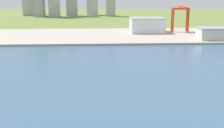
% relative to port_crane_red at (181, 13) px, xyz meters
% --- Properties ---
extents(ground_plane, '(2400.00, 2400.00, 0.00)m').
position_rel_port_crane_red_xyz_m(ground_plane, '(-121.54, -214.44, -30.75)').
color(ground_plane, olive).
extents(water_bay, '(840.00, 360.00, 0.15)m').
position_rel_port_crane_red_xyz_m(water_bay, '(-121.54, -274.44, -30.68)').
color(water_bay, '#385675').
rests_on(water_bay, ground).
extents(industrial_pier, '(840.00, 140.00, 2.50)m').
position_rel_port_crane_red_xyz_m(industrial_pier, '(-121.54, -24.44, -29.50)').
color(industrial_pier, '#A59A90').
rests_on(industrial_pier, ground).
extents(port_crane_red, '(25.67, 38.41, 39.21)m').
position_rel_port_crane_red_xyz_m(port_crane_red, '(0.00, 0.00, 0.00)').
color(port_crane_red, red).
rests_on(port_crane_red, industrial_pier).
extents(warehouse_main, '(50.58, 36.86, 22.11)m').
position_rel_port_crane_red_xyz_m(warehouse_main, '(-51.16, -2.99, -17.18)').
color(warehouse_main, silver).
rests_on(warehouse_main, industrial_pier).
extents(warehouse_annex, '(37.10, 27.12, 15.41)m').
position_rel_port_crane_red_xyz_m(warehouse_annex, '(23.61, -69.69, -20.53)').
color(warehouse_annex, silver).
rests_on(warehouse_annex, industrial_pier).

